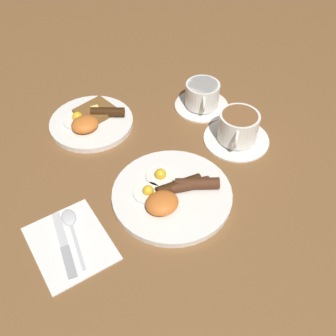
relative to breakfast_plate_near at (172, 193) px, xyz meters
name	(u,v)px	position (x,y,z in m)	size (l,w,h in m)	color
ground_plane	(172,197)	(0.00, 0.00, -0.01)	(3.00, 3.00, 0.00)	brown
breakfast_plate_near	(172,193)	(0.00, 0.00, 0.00)	(0.27, 0.27, 0.05)	white
breakfast_plate_far	(91,121)	(-0.05, 0.32, 0.00)	(0.22, 0.22, 0.05)	white
teacup_near	(238,129)	(0.24, 0.08, 0.02)	(0.17, 0.17, 0.08)	white
teacup_far	(202,97)	(0.24, 0.24, 0.02)	(0.15, 0.15, 0.07)	white
napkin	(70,242)	(-0.24, 0.00, -0.01)	(0.15, 0.18, 0.01)	white
knife	(65,247)	(-0.25, -0.01, -0.01)	(0.04, 0.16, 0.01)	silver
spoon	(71,224)	(-0.22, 0.04, 0.00)	(0.04, 0.15, 0.01)	silver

